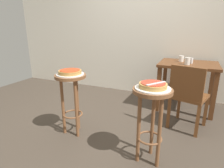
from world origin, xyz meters
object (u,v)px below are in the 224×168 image
(pizza_middle, at_px, (70,72))
(serving_plate_middle, at_px, (70,74))
(stool_foreground, at_px, (151,110))
(dining_table, at_px, (188,71))
(condiment_shaker, at_px, (192,61))
(pizza_foreground, at_px, (153,85))
(cup_far_edge, at_px, (181,59))
(serving_plate_foreground, at_px, (153,88))
(wooden_chair, at_px, (188,95))
(pizza_server_knife, at_px, (156,83))
(cup_near_edge, at_px, (187,61))
(stool_middle, at_px, (71,92))

(pizza_middle, bearing_deg, serving_plate_middle, 0.00)
(stool_foreground, height_order, dining_table, stool_foreground)
(condiment_shaker, bearing_deg, pizza_foreground, -100.53)
(pizza_foreground, height_order, pizza_middle, same)
(dining_table, xyz_separation_m, cup_far_edge, (-0.12, 0.08, 0.18))
(dining_table, bearing_deg, pizza_middle, -131.47)
(serving_plate_foreground, bearing_deg, wooden_chair, 70.15)
(pizza_foreground, bearing_deg, pizza_server_knife, -33.69)
(stool_foreground, height_order, pizza_middle, pizza_middle)
(cup_near_edge, height_order, wooden_chair, cup_near_edge)
(cup_near_edge, distance_m, condiment_shaker, 0.14)
(stool_foreground, xyz_separation_m, cup_near_edge, (0.22, 1.36, 0.26))
(stool_middle, relative_size, condiment_shaker, 8.69)
(pizza_foreground, bearing_deg, condiment_shaker, 79.47)
(stool_foreground, xyz_separation_m, serving_plate_foreground, (0.00, 0.00, 0.21))
(pizza_middle, bearing_deg, pizza_foreground, -7.73)
(serving_plate_foreground, height_order, serving_plate_middle, same)
(cup_far_edge, xyz_separation_m, wooden_chair, (0.17, -0.80, -0.33))
(dining_table, height_order, pizza_server_knife, pizza_server_knife)
(pizza_foreground, xyz_separation_m, pizza_server_knife, (0.03, -0.02, 0.03))
(serving_plate_foreground, height_order, wooden_chair, wooden_chair)
(pizza_middle, relative_size, wooden_chair, 0.31)
(pizza_middle, relative_size, cup_far_edge, 2.82)
(pizza_foreground, bearing_deg, pizza_middle, 172.27)
(pizza_foreground, relative_size, serving_plate_middle, 0.78)
(pizza_middle, distance_m, dining_table, 1.86)
(serving_plate_foreground, bearing_deg, pizza_foreground, 0.00)
(serving_plate_foreground, relative_size, condiment_shaker, 3.70)
(cup_near_edge, bearing_deg, serving_plate_middle, -134.64)
(serving_plate_middle, bearing_deg, pizza_middle, 180.00)
(cup_far_edge, height_order, condiment_shaker, cup_far_edge)
(wooden_chair, relative_size, pizza_server_knife, 3.86)
(cup_far_edge, height_order, pizza_server_knife, cup_far_edge)
(stool_middle, distance_m, condiment_shaker, 1.87)
(stool_middle, bearing_deg, pizza_middle, 180.00)
(pizza_middle, xyz_separation_m, wooden_chair, (1.28, 0.67, -0.32))
(pizza_middle, bearing_deg, wooden_chair, 27.60)
(serving_plate_middle, xyz_separation_m, pizza_middle, (-0.00, 0.00, 0.03))
(stool_middle, bearing_deg, pizza_server_knife, -8.60)
(serving_plate_foreground, bearing_deg, stool_foreground, -153.43)
(serving_plate_foreground, bearing_deg, cup_far_edge, 85.83)
(condiment_shaker, bearing_deg, cup_near_edge, -113.90)
(cup_near_edge, bearing_deg, pizza_server_knife, -97.85)
(condiment_shaker, bearing_deg, serving_plate_middle, -133.12)
(wooden_chair, bearing_deg, pizza_foreground, -109.85)
(wooden_chair, bearing_deg, pizza_middle, -152.40)
(stool_foreground, distance_m, pizza_middle, 1.03)
(dining_table, bearing_deg, cup_near_edge, -96.36)
(serving_plate_foreground, xyz_separation_m, cup_far_edge, (0.12, 1.61, 0.04))
(pizza_server_knife, bearing_deg, cup_near_edge, 27.25)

